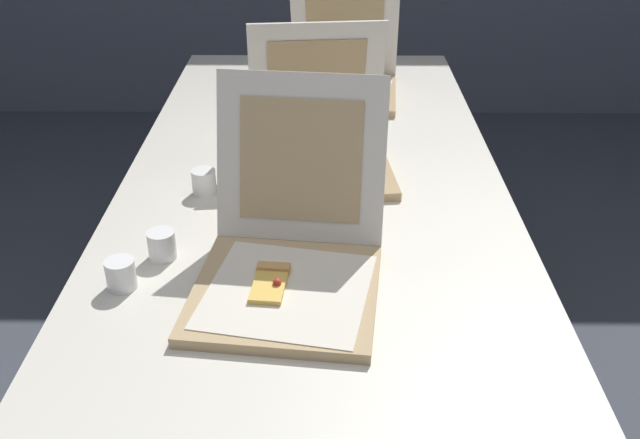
# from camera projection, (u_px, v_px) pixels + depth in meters

# --- Properties ---
(table) EXTENTS (0.95, 2.36, 0.74)m
(table) POSITION_uv_depth(u_px,v_px,m) (312.00, 220.00, 1.71)
(table) COLOR silver
(table) RESTS_ON ground
(pizza_box_front) EXTENTS (0.40, 0.48, 0.36)m
(pizza_box_front) POSITION_uv_depth(u_px,v_px,m) (288.00, 261.00, 1.38)
(pizza_box_front) COLOR tan
(pizza_box_front) RESTS_ON table
(pizza_box_middle) EXTENTS (0.38, 0.38, 0.36)m
(pizza_box_middle) POSITION_uv_depth(u_px,v_px,m) (320.00, 149.00, 1.84)
(pizza_box_middle) COLOR tan
(pizza_box_middle) RESTS_ON table
(pizza_box_back) EXTENTS (0.37, 0.38, 0.36)m
(pizza_box_back) POSITION_uv_depth(u_px,v_px,m) (342.00, 79.00, 2.32)
(pizza_box_back) COLOR tan
(pizza_box_back) RESTS_ON table
(cup_white_far) EXTENTS (0.06, 0.06, 0.06)m
(cup_white_far) POSITION_uv_depth(u_px,v_px,m) (237.00, 127.00, 2.02)
(cup_white_far) COLOR white
(cup_white_far) RESTS_ON table
(cup_white_mid) EXTENTS (0.06, 0.06, 0.06)m
(cup_white_mid) POSITION_uv_depth(u_px,v_px,m) (204.00, 182.00, 1.73)
(cup_white_mid) COLOR white
(cup_white_mid) RESTS_ON table
(cup_white_near_center) EXTENTS (0.06, 0.06, 0.06)m
(cup_white_near_center) POSITION_uv_depth(u_px,v_px,m) (162.00, 245.00, 1.48)
(cup_white_near_center) COLOR white
(cup_white_near_center) RESTS_ON table
(cup_white_near_left) EXTENTS (0.06, 0.06, 0.06)m
(cup_white_near_left) POSITION_uv_depth(u_px,v_px,m) (121.00, 274.00, 1.38)
(cup_white_near_left) COLOR white
(cup_white_near_left) RESTS_ON table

